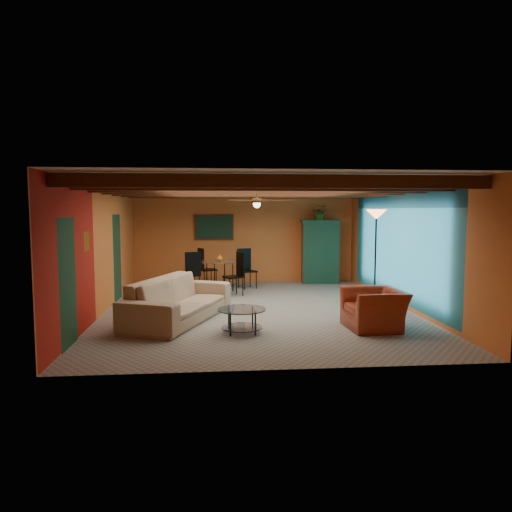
{
  "coord_description": "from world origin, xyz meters",
  "views": [
    {
      "loc": [
        -0.96,
        -10.35,
        2.17
      ],
      "look_at": [
        0.0,
        0.2,
        1.15
      ],
      "focal_mm": 34.0,
      "sensor_mm": 36.0,
      "label": 1
    }
  ],
  "objects": [
    {
      "name": "floor_lamp",
      "position": [
        2.65,
        0.06,
        1.09
      ],
      "size": [
        0.58,
        0.58,
        2.18
      ],
      "primitive_type": null,
      "rotation": [
        0.0,
        0.0,
        0.36
      ],
      "color": "black",
      "rests_on": "ground"
    },
    {
      "name": "room",
      "position": [
        0.0,
        0.11,
        2.36
      ],
      "size": [
        6.52,
        8.01,
        2.71
      ],
      "color": "gray",
      "rests_on": "ground"
    },
    {
      "name": "vase",
      "position": [
        -0.76,
        2.5,
        1.2
      ],
      "size": [
        0.22,
        0.22,
        0.18
      ],
      "primitive_type": "imported",
      "rotation": [
        0.0,
        0.0,
        0.29
      ],
      "color": "orange",
      "rests_on": "dining_table"
    },
    {
      "name": "armchair",
      "position": [
        1.98,
        -1.88,
        0.36
      ],
      "size": [
        1.02,
        1.15,
        0.72
      ],
      "primitive_type": "imported",
      "rotation": [
        0.0,
        0.0,
        -1.53
      ],
      "color": "maroon",
      "rests_on": "ground"
    },
    {
      "name": "coffee_table",
      "position": [
        -0.45,
        -1.97,
        0.22
      ],
      "size": [
        0.88,
        0.88,
        0.44
      ],
      "primitive_type": null,
      "rotation": [
        0.0,
        0.0,
        0.03
      ],
      "color": "silver",
      "rests_on": "ground"
    },
    {
      "name": "painting",
      "position": [
        -0.9,
        3.96,
        1.65
      ],
      "size": [
        1.05,
        0.03,
        0.65
      ],
      "primitive_type": "cube",
      "color": "black",
      "rests_on": "wall_back"
    },
    {
      "name": "potted_plant",
      "position": [
        2.2,
        3.7,
        2.05
      ],
      "size": [
        0.54,
        0.5,
        0.49
      ],
      "primitive_type": "imported",
      "rotation": [
        0.0,
        0.0,
        -0.31
      ],
      "color": "#26661E",
      "rests_on": "armoire"
    },
    {
      "name": "armoire",
      "position": [
        2.2,
        3.7,
        0.9
      ],
      "size": [
        1.07,
        0.6,
        1.8
      ],
      "primitive_type": "cube",
      "rotation": [
        0.0,
        0.0,
        -0.1
      ],
      "color": "brown",
      "rests_on": "ground"
    },
    {
      "name": "dining_table",
      "position": [
        -0.76,
        2.5,
        0.55
      ],
      "size": [
        2.79,
        2.79,
        1.1
      ],
      "primitive_type": null,
      "rotation": [
        0.0,
        0.0,
        0.4
      ],
      "color": "white",
      "rests_on": "ground"
    },
    {
      "name": "ceiling_fan",
      "position": [
        0.0,
        0.0,
        2.36
      ],
      "size": [
        1.5,
        1.5,
        0.44
      ],
      "primitive_type": null,
      "color": "#472614",
      "rests_on": "ceiling"
    },
    {
      "name": "sofa",
      "position": [
        -1.61,
        -0.9,
        0.42
      ],
      "size": [
        2.11,
        3.08,
        0.84
      ],
      "primitive_type": "imported",
      "rotation": [
        0.0,
        0.0,
        1.19
      ],
      "color": "#A18467",
      "rests_on": "ground"
    }
  ]
}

